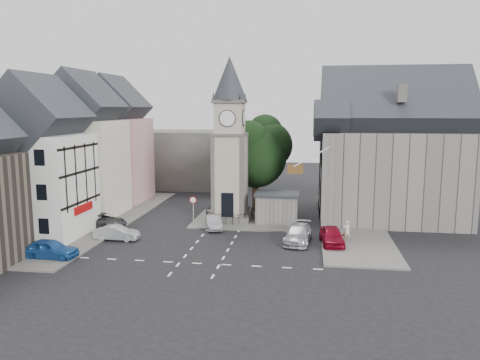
% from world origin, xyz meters
% --- Properties ---
extents(ground, '(120.00, 120.00, 0.00)m').
position_xyz_m(ground, '(0.00, 0.00, 0.00)').
color(ground, black).
rests_on(ground, ground).
extents(pavement_west, '(6.00, 30.00, 0.14)m').
position_xyz_m(pavement_west, '(-12.50, 6.00, 0.07)').
color(pavement_west, '#595651').
rests_on(pavement_west, ground).
extents(pavement_east, '(6.00, 26.00, 0.14)m').
position_xyz_m(pavement_east, '(12.00, 8.00, 0.07)').
color(pavement_east, '#595651').
rests_on(pavement_east, ground).
extents(central_island, '(10.00, 8.00, 0.16)m').
position_xyz_m(central_island, '(1.50, 8.00, 0.08)').
color(central_island, '#595651').
rests_on(central_island, ground).
extents(road_markings, '(20.00, 8.00, 0.01)m').
position_xyz_m(road_markings, '(0.00, -5.50, 0.01)').
color(road_markings, silver).
rests_on(road_markings, ground).
extents(clock_tower, '(4.86, 4.86, 16.25)m').
position_xyz_m(clock_tower, '(0.00, 7.99, 8.12)').
color(clock_tower, '#4C4944').
rests_on(clock_tower, ground).
extents(stone_shelter, '(4.30, 3.30, 3.08)m').
position_xyz_m(stone_shelter, '(4.80, 7.50, 1.55)').
color(stone_shelter, slate).
rests_on(stone_shelter, ground).
extents(town_tree, '(7.20, 7.20, 10.80)m').
position_xyz_m(town_tree, '(2.00, 13.00, 6.97)').
color(town_tree, black).
rests_on(town_tree, ground).
extents(warning_sign_post, '(0.70, 0.19, 2.85)m').
position_xyz_m(warning_sign_post, '(-3.20, 5.43, 2.03)').
color(warning_sign_post, black).
rests_on(warning_sign_post, ground).
extents(terrace_pink, '(8.10, 7.60, 12.80)m').
position_xyz_m(terrace_pink, '(-15.50, 16.00, 6.58)').
color(terrace_pink, tan).
rests_on(terrace_pink, ground).
extents(terrace_cream, '(8.10, 7.60, 12.80)m').
position_xyz_m(terrace_cream, '(-15.50, 8.00, 6.58)').
color(terrace_cream, beige).
rests_on(terrace_cream, ground).
extents(terrace_tudor, '(8.10, 7.60, 12.00)m').
position_xyz_m(terrace_tudor, '(-15.50, 0.00, 6.19)').
color(terrace_tudor, silver).
rests_on(terrace_tudor, ground).
extents(backdrop_west, '(20.00, 10.00, 8.00)m').
position_xyz_m(backdrop_west, '(-12.00, 28.00, 4.00)').
color(backdrop_west, '#4C4944').
rests_on(backdrop_west, ground).
extents(east_building, '(14.40, 11.40, 12.60)m').
position_xyz_m(east_building, '(15.59, 11.00, 6.26)').
color(east_building, slate).
rests_on(east_building, ground).
extents(east_boundary_wall, '(0.40, 16.00, 0.90)m').
position_xyz_m(east_boundary_wall, '(9.20, 10.00, 0.45)').
color(east_boundary_wall, slate).
rests_on(east_boundary_wall, ground).
extents(flagpole, '(3.68, 0.10, 2.74)m').
position_xyz_m(flagpole, '(8.00, 4.00, 7.00)').
color(flagpole, white).
rests_on(flagpole, ground).
extents(car_west_blue, '(4.42, 1.91, 1.49)m').
position_xyz_m(car_west_blue, '(-11.50, -6.00, 0.74)').
color(car_west_blue, '#1B4E99').
rests_on(car_west_blue, ground).
extents(car_west_silver, '(3.85, 1.41, 1.26)m').
position_xyz_m(car_west_silver, '(-8.49, -0.50, 0.63)').
color(car_west_silver, '#B4B8BD').
rests_on(car_west_silver, ground).
extents(car_west_grey, '(5.32, 3.75, 1.35)m').
position_xyz_m(car_west_grey, '(-11.50, 3.34, 0.67)').
color(car_west_grey, '#323235').
rests_on(car_west_grey, ground).
extents(car_island_silver, '(2.40, 4.07, 1.27)m').
position_xyz_m(car_island_silver, '(-1.00, 4.50, 0.63)').
color(car_island_silver, gray).
rests_on(car_island_silver, ground).
extents(car_island_east, '(2.49, 5.19, 1.46)m').
position_xyz_m(car_island_east, '(7.00, 1.13, 0.73)').
color(car_island_east, '#AFB1B8').
rests_on(car_island_east, ground).
extents(car_east_red, '(2.17, 4.57, 1.51)m').
position_xyz_m(car_east_red, '(9.81, 0.81, 0.75)').
color(car_east_red, maroon).
rests_on(car_east_red, ground).
extents(pedestrian, '(0.75, 0.60, 1.80)m').
position_xyz_m(pedestrian, '(11.11, 2.00, 0.90)').
color(pedestrian, beige).
rests_on(pedestrian, ground).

